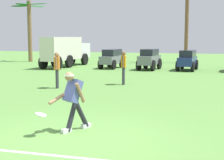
# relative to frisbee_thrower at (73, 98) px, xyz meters

# --- Properties ---
(ground_plane) EXTENTS (80.00, 80.00, 0.00)m
(ground_plane) POSITION_rel_frisbee_thrower_xyz_m (0.21, -0.62, -0.80)
(ground_plane) COLOR #588A3E
(field_line_paint) EXTENTS (23.48, 0.50, 0.01)m
(field_line_paint) POSITION_rel_frisbee_thrower_xyz_m (0.21, -1.70, -0.79)
(field_line_paint) COLOR white
(field_line_paint) RESTS_ON ground_plane
(frisbee_thrower) EXTENTS (0.75, 0.94, 1.42)m
(frisbee_thrower) POSITION_rel_frisbee_thrower_xyz_m (0.00, 0.00, 0.00)
(frisbee_thrower) COLOR #23232D
(frisbee_thrower) RESTS_ON ground_plane
(frisbee_in_flight) EXTENTS (0.29, 0.30, 0.09)m
(frisbee_in_flight) POSITION_rel_frisbee_thrower_xyz_m (-0.53, -0.61, -0.30)
(frisbee_in_flight) COLOR white
(teammate_near_sideline) EXTENTS (0.29, 0.49, 1.56)m
(teammate_near_sideline) POSITION_rel_frisbee_thrower_xyz_m (-3.34, 6.14, 0.14)
(teammate_near_sideline) COLOR #33333D
(teammate_near_sideline) RESTS_ON ground_plane
(teammate_midfield) EXTENTS (0.23, 0.50, 1.56)m
(teammate_midfield) POSITION_rel_frisbee_thrower_xyz_m (-0.84, 8.03, 0.14)
(teammate_midfield) COLOR #33333D
(teammate_midfield) RESTS_ON ground_plane
(parked_car_slot_a) EXTENTS (1.33, 2.47, 1.34)m
(parked_car_slot_a) POSITION_rel_frisbee_thrower_xyz_m (-3.76, 15.96, -0.08)
(parked_car_slot_a) COLOR slate
(parked_car_slot_a) RESTS_ON ground_plane
(parked_car_slot_b) EXTENTS (1.42, 2.45, 1.40)m
(parked_car_slot_b) POSITION_rel_frisbee_thrower_xyz_m (-0.99, 15.62, -0.05)
(parked_car_slot_b) COLOR slate
(parked_car_slot_b) RESTS_ON ground_plane
(parked_car_slot_c) EXTENTS (1.35, 2.48, 1.34)m
(parked_car_slot_c) POSITION_rel_frisbee_thrower_xyz_m (1.53, 15.88, -0.08)
(parked_car_slot_c) COLOR navy
(parked_car_slot_c) RESTS_ON ground_plane
(box_truck) EXTENTS (1.78, 5.98, 2.20)m
(box_truck) POSITION_rel_frisbee_thrower_xyz_m (-7.38, 16.17, 0.44)
(box_truck) COLOR silver
(box_truck) RESTS_ON ground_plane
(palm_tree_far_left) EXTENTS (3.73, 3.09, 5.38)m
(palm_tree_far_left) POSITION_rel_frisbee_thrower_xyz_m (-12.57, 20.10, 2.39)
(palm_tree_far_left) COLOR brown
(palm_tree_far_left) RESTS_ON ground_plane
(palm_tree_left_of_centre) EXTENTS (3.06, 3.67, 7.33)m
(palm_tree_left_of_centre) POSITION_rel_frisbee_thrower_xyz_m (0.93, 22.47, 3.48)
(palm_tree_left_of_centre) COLOR brown
(palm_tree_left_of_centre) RESTS_ON ground_plane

